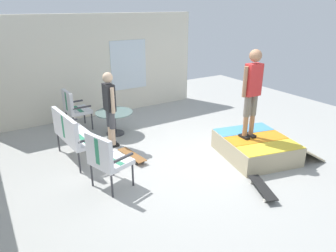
# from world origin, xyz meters

# --- Properties ---
(ground_plane) EXTENTS (12.00, 12.00, 0.10)m
(ground_plane) POSITION_xyz_m (0.00, 0.00, -0.05)
(ground_plane) COLOR #A8A8A3
(house_facade) EXTENTS (0.23, 6.00, 2.78)m
(house_facade) POSITION_xyz_m (3.80, 0.49, 1.39)
(house_facade) COLOR silver
(house_facade) RESTS_ON ground_plane
(skate_ramp) EXTENTS (1.83, 2.13, 0.42)m
(skate_ramp) POSITION_xyz_m (-0.54, -1.30, 0.21)
(skate_ramp) COLOR tan
(skate_ramp) RESTS_ON ground_plane
(patio_bench) EXTENTS (1.29, 0.66, 1.02)m
(patio_bench) POSITION_xyz_m (1.30, 2.00, 0.62)
(patio_bench) COLOR #38383D
(patio_bench) RESTS_ON ground_plane
(patio_chair_near_house) EXTENTS (0.65, 0.58, 1.02)m
(patio_chair_near_house) POSITION_xyz_m (2.96, 1.49, 0.61)
(patio_chair_near_house) COLOR #38383D
(patio_chair_near_house) RESTS_ON ground_plane
(patio_chair_by_wall) EXTENTS (0.76, 0.71, 1.02)m
(patio_chair_by_wall) POSITION_xyz_m (-0.07, 1.82, 0.61)
(patio_chair_by_wall) COLOR #38383D
(patio_chair_by_wall) RESTS_ON ground_plane
(patio_table) EXTENTS (0.90, 0.90, 0.57)m
(patio_table) POSITION_xyz_m (2.14, 0.75, 0.40)
(patio_table) COLOR #38383D
(patio_table) RESTS_ON ground_plane
(person_watching) EXTENTS (0.48, 0.24, 1.67)m
(person_watching) POSITION_xyz_m (1.55, 1.08, 0.97)
(person_watching) COLOR black
(person_watching) RESTS_ON ground_plane
(person_skater) EXTENTS (0.26, 0.48, 1.79)m
(person_skater) POSITION_xyz_m (-0.41, -1.14, 1.48)
(person_skater) COLOR black
(person_skater) RESTS_ON skate_ramp
(skateboard_by_bench) EXTENTS (0.82, 0.31, 0.10)m
(skateboard_by_bench) POSITION_xyz_m (0.71, 0.99, 0.08)
(skateboard_by_bench) COLOR brown
(skateboard_by_bench) RESTS_ON ground_plane
(skateboard_spare) EXTENTS (0.81, 0.50, 0.10)m
(skateboard_spare) POSITION_xyz_m (-1.57, -0.37, 0.08)
(skateboard_spare) COLOR black
(skateboard_spare) RESTS_ON ground_plane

